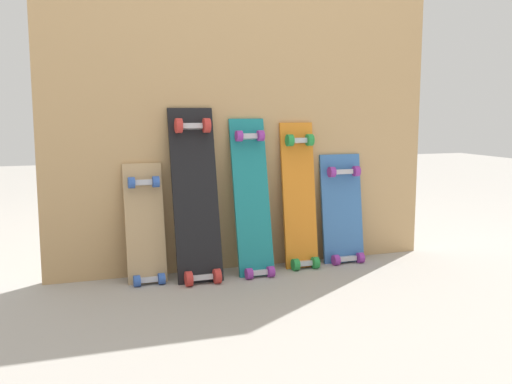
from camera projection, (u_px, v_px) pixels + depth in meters
name	position (u px, v px, depth m)	size (l,w,h in m)	color
ground_plane	(251.00, 269.00, 2.84)	(12.00, 12.00, 0.00)	#9E9991
plywood_wall_panel	(246.00, 80.00, 2.78)	(1.93, 0.04, 1.83)	tan
skateboard_natural	(145.00, 231.00, 2.61)	(0.18, 0.18, 0.61)	tan
skateboard_black	(196.00, 201.00, 2.64)	(0.21, 0.26, 0.85)	black
skateboard_teal	(252.00, 204.00, 2.74)	(0.17, 0.24, 0.80)	#197A7F
skateboard_orange	(300.00, 202.00, 2.86)	(0.17, 0.18, 0.78)	orange
skateboard_blue	(343.00, 215.00, 2.96)	(0.22, 0.15, 0.62)	#386BAD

